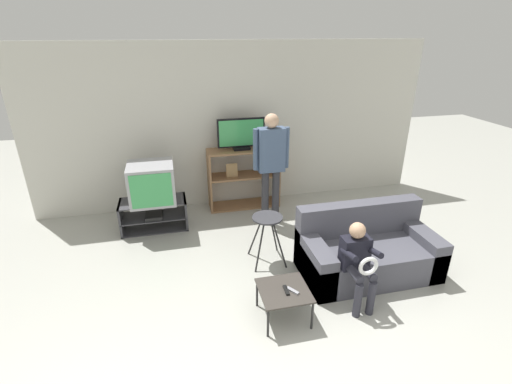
# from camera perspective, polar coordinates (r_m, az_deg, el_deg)

# --- Properties ---
(wall_back) EXTENTS (6.40, 0.06, 2.60)m
(wall_back) POSITION_cam_1_polar(r_m,az_deg,el_deg) (6.08, -3.26, 10.05)
(wall_back) COLOR beige
(wall_back) RESTS_ON ground_plane
(tv_stand) EXTENTS (0.96, 0.44, 0.45)m
(tv_stand) POSITION_cam_1_polar(r_m,az_deg,el_deg) (5.69, -15.40, -3.40)
(tv_stand) COLOR #38383D
(tv_stand) RESTS_ON ground_plane
(television_main) EXTENTS (0.63, 0.60, 0.56)m
(television_main) POSITION_cam_1_polar(r_m,az_deg,el_deg) (5.47, -15.73, 1.35)
(television_main) COLOR #9E9EA3
(television_main) RESTS_ON tv_stand
(media_shelf) EXTENTS (1.15, 0.39, 0.99)m
(media_shelf) POSITION_cam_1_polar(r_m,az_deg,el_deg) (6.08, -1.93, 2.24)
(media_shelf) COLOR #8E6642
(media_shelf) RESTS_ON ground_plane
(television_flat) EXTENTS (0.75, 0.20, 0.50)m
(television_flat) POSITION_cam_1_polar(r_m,az_deg,el_deg) (5.86, -2.29, 8.81)
(television_flat) COLOR black
(television_flat) RESTS_ON media_shelf
(folding_stool) EXTENTS (0.42, 0.43, 0.64)m
(folding_stool) POSITION_cam_1_polar(r_m,az_deg,el_deg) (4.59, 1.74, -5.03)
(folding_stool) COLOR black
(folding_stool) RESTS_ON ground_plane
(snack_table) EXTENTS (0.50, 0.50, 0.34)m
(snack_table) POSITION_cam_1_polar(r_m,az_deg,el_deg) (3.87, 4.32, -15.16)
(snack_table) COLOR #38332D
(snack_table) RESTS_ON ground_plane
(remote_control_black) EXTENTS (0.04, 0.15, 0.02)m
(remote_control_black) POSITION_cam_1_polar(r_m,az_deg,el_deg) (3.83, 4.67, -14.82)
(remote_control_black) COLOR black
(remote_control_black) RESTS_ON snack_table
(remote_control_white) EXTENTS (0.11, 0.14, 0.02)m
(remote_control_white) POSITION_cam_1_polar(r_m,az_deg,el_deg) (3.83, 5.65, -14.86)
(remote_control_white) COLOR gray
(remote_control_white) RESTS_ON snack_table
(couch) EXTENTS (1.59, 0.83, 0.80)m
(couch) POSITION_cam_1_polar(r_m,az_deg,el_deg) (4.73, 16.62, -8.75)
(couch) COLOR #4C4C56
(couch) RESTS_ON ground_plane
(person_standing_adult) EXTENTS (0.53, 0.20, 1.68)m
(person_standing_adult) POSITION_cam_1_polar(r_m,az_deg,el_deg) (5.37, 2.33, 5.13)
(person_standing_adult) COLOR #2D2D33
(person_standing_adult) RESTS_ON ground_plane
(person_seated_child) EXTENTS (0.33, 0.43, 0.93)m
(person_seated_child) POSITION_cam_1_polar(r_m,az_deg,el_deg) (4.06, 15.44, -9.89)
(person_seated_child) COLOR #2D2D38
(person_seated_child) RESTS_ON ground_plane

